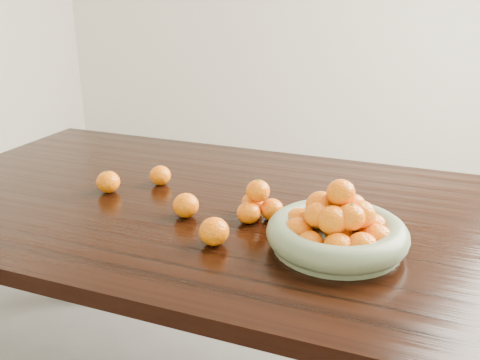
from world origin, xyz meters
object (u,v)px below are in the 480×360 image
at_px(dining_table, 256,238).
at_px(orange_pyramid, 258,204).
at_px(loose_orange_0, 108,182).
at_px(fruit_bowl, 337,230).

distance_m(dining_table, orange_pyramid, 0.15).
bearing_deg(dining_table, loose_orange_0, -173.64).
xyz_separation_m(dining_table, loose_orange_0, (-0.43, -0.05, 0.12)).
distance_m(dining_table, loose_orange_0, 0.45).
bearing_deg(orange_pyramid, dining_table, 111.64).
bearing_deg(dining_table, fruit_bowl, -31.73).
height_order(dining_table, orange_pyramid, orange_pyramid).
bearing_deg(orange_pyramid, loose_orange_0, 178.26).
height_order(orange_pyramid, loose_orange_0, orange_pyramid).
height_order(dining_table, fruit_bowl, fruit_bowl).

